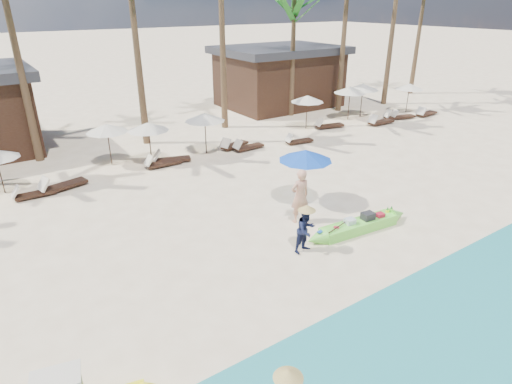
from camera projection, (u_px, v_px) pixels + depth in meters
ground at (253, 277)px, 12.39m from camera, size 240.00×240.00×0.00m
green_canoe at (359, 226)px, 14.81m from camera, size 4.80×0.91×0.61m
tourist at (300, 196)px, 15.12m from camera, size 0.79×0.57×2.01m
vendor_green at (306, 230)px, 13.40m from camera, size 0.79×0.65×1.51m
blue_umbrella at (306, 155)px, 16.14m from camera, size 2.05×2.05×2.21m
lounger_4_right at (32, 194)px, 17.31m from camera, size 1.63×0.53×0.55m
resort_parasol_5 at (107, 128)px, 20.17m from camera, size 1.97×1.97×2.03m
lounger_5_left at (61, 185)px, 18.00m from camera, size 2.05×1.06×0.67m
resort_parasol_6 at (148, 127)px, 20.40m from camera, size 1.97×1.97×2.03m
lounger_6_left at (161, 163)px, 20.55m from camera, size 1.76×0.57×0.60m
lounger_6_right at (170, 159)px, 21.07m from camera, size 1.89×1.06×0.61m
resort_parasol_7 at (205, 117)px, 21.72m from camera, size 2.07×2.07×2.13m
lounger_7_left at (247, 146)px, 22.87m from camera, size 1.76×0.60×0.59m
lounger_7_right at (233, 145)px, 23.13m from camera, size 1.88×1.06×0.61m
resort_parasol_8 at (307, 99)px, 26.01m from camera, size 2.01×2.01×2.07m
lounger_8_left at (298, 141)px, 23.87m from camera, size 1.68×0.73×0.55m
resort_parasol_9 at (350, 90)px, 28.03m from camera, size 2.13×2.13×2.20m
lounger_9_left at (328, 125)px, 26.76m from camera, size 1.94×0.96×0.63m
lounger_9_right at (380, 121)px, 27.51m from camera, size 1.95×0.64×0.66m
resort_parasol_10 at (363, 87)px, 28.81m from camera, size 2.17×2.17×2.24m
lounger_10_left at (401, 116)px, 28.90m from camera, size 1.83×0.97×0.59m
lounger_10_right at (395, 117)px, 28.73m from camera, size 1.89×1.10×0.61m
resort_parasol_11 at (409, 86)px, 29.99m from camera, size 1.96×1.96×2.02m
lounger_11_left at (426, 113)px, 29.56m from camera, size 1.93×0.75×0.64m
palm_6 at (294, 5)px, 27.04m from camera, size 2.08×2.08×8.51m
pavilion_east at (279, 76)px, 31.87m from camera, size 8.80×6.60×4.30m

